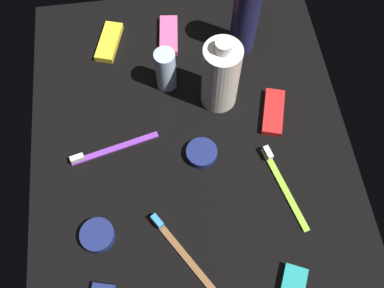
{
  "coord_description": "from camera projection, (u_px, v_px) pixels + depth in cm",
  "views": [
    {
      "loc": [
        -34.91,
        4.59,
        77.55
      ],
      "look_at": [
        0.0,
        0.0,
        3.0
      ],
      "focal_mm": 39.82,
      "sensor_mm": 36.0,
      "label": 1
    }
  ],
  "objects": [
    {
      "name": "ground_plane",
      "position": [
        192.0,
        152.0,
        0.86
      ],
      "size": [
        84.0,
        64.0,
        1.2
      ],
      "primitive_type": "cube",
      "color": "black"
    },
    {
      "name": "lotion_bottle",
      "position": [
        245.0,
        18.0,
        0.88
      ],
      "size": [
        5.62,
        5.62,
        20.01
      ],
      "color": "#1D1E48",
      "rests_on": "ground_plane"
    },
    {
      "name": "bodywash_bottle",
      "position": [
        221.0,
        76.0,
        0.83
      ],
      "size": [
        7.41,
        7.41,
        18.35
      ],
      "color": "silver",
      "rests_on": "ground_plane"
    },
    {
      "name": "deodorant_stick",
      "position": [
        166.0,
        70.0,
        0.87
      ],
      "size": [
        4.26,
        4.26,
        10.32
      ],
      "primitive_type": "cylinder",
      "color": "silver",
      "rests_on": "ground_plane"
    },
    {
      "name": "toothbrush_lime",
      "position": [
        282.0,
        182.0,
        0.82
      ],
      "size": [
        17.71,
        5.74,
        2.1
      ],
      "color": "#8CD133",
      "rests_on": "ground_plane"
    },
    {
      "name": "toothbrush_brown",
      "position": [
        180.0,
        249.0,
        0.76
      ],
      "size": [
        15.82,
        10.69,
        2.1
      ],
      "color": "brown",
      "rests_on": "ground_plane"
    },
    {
      "name": "toothbrush_purple",
      "position": [
        109.0,
        149.0,
        0.85
      ],
      "size": [
        5.35,
        17.79,
        2.1
      ],
      "color": "purple",
      "rests_on": "ground_plane"
    },
    {
      "name": "snack_bar_red",
      "position": [
        273.0,
        112.0,
        0.88
      ],
      "size": [
        11.11,
        6.79,
        1.5
      ],
      "primitive_type": "cube",
      "rotation": [
        0.0,
        0.0,
        -0.29
      ],
      "color": "red",
      "rests_on": "ground_plane"
    },
    {
      "name": "snack_bar_pink",
      "position": [
        169.0,
        35.0,
        0.97
      ],
      "size": [
        10.78,
        5.12,
        1.5
      ],
      "primitive_type": "cube",
      "rotation": [
        0.0,
        0.0,
        -0.11
      ],
      "color": "#E55999",
      "rests_on": "ground_plane"
    },
    {
      "name": "snack_bar_yellow",
      "position": [
        109.0,
        42.0,
        0.96
      ],
      "size": [
        11.12,
        6.89,
        1.5
      ],
      "primitive_type": "cube",
      "rotation": [
        0.0,
        0.0,
        -0.3
      ],
      "color": "yellow",
      "rests_on": "ground_plane"
    },
    {
      "name": "cream_tin_left",
      "position": [
        98.0,
        235.0,
        0.77
      ],
      "size": [
        6.19,
        6.19,
        2.16
      ],
      "primitive_type": "cylinder",
      "color": "navy",
      "rests_on": "ground_plane"
    },
    {
      "name": "cream_tin_right",
      "position": [
        202.0,
        153.0,
        0.84
      ],
      "size": [
        6.17,
        6.17,
        1.86
      ],
      "primitive_type": "cylinder",
      "color": "navy",
      "rests_on": "ground_plane"
    }
  ]
}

